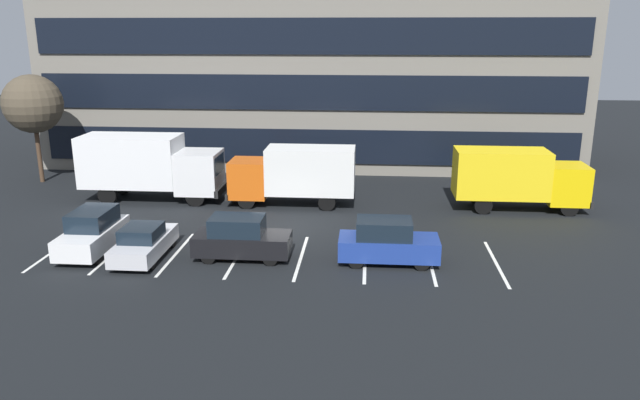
# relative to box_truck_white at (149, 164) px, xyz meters

# --- Properties ---
(ground_plane) EXTENTS (120.00, 120.00, 0.00)m
(ground_plane) POSITION_rel_box_truck_white_xyz_m (8.38, -4.94, -2.12)
(ground_plane) COLOR black
(office_building) EXTENTS (37.58, 12.15, 18.00)m
(office_building) POSITION_rel_box_truck_white_xyz_m (8.38, 13.01, 6.88)
(office_building) COLOR slate
(office_building) RESTS_ON ground_plane
(lot_markings) EXTENTS (19.74, 5.40, 0.01)m
(lot_markings) POSITION_rel_box_truck_white_xyz_m (8.38, -8.61, -2.11)
(lot_markings) COLOR silver
(lot_markings) RESTS_ON ground_plane
(box_truck_white) EXTENTS (8.12, 2.69, 3.76)m
(box_truck_white) POSITION_rel_box_truck_white_xyz_m (0.00, 0.00, 0.00)
(box_truck_white) COLOR white
(box_truck_white) RESTS_ON ground_plane
(box_truck_yellow_all) EXTENTS (7.19, 2.38, 3.33)m
(box_truck_yellow_all) POSITION_rel_box_truck_white_xyz_m (20.75, -0.35, -0.24)
(box_truck_yellow_all) COLOR yellow
(box_truck_yellow_all) RESTS_ON ground_plane
(box_truck_orange) EXTENTS (7.12, 2.36, 3.30)m
(box_truck_orange) POSITION_rel_box_truck_white_xyz_m (8.52, -0.42, -0.26)
(box_truck_orange) COLOR #D85914
(box_truck_orange) RESTS_ON ground_plane
(suv_navy) EXTENTS (4.24, 1.80, 1.92)m
(suv_navy) POSITION_rel_box_truck_white_xyz_m (13.51, -8.88, -1.19)
(suv_navy) COLOR navy
(suv_navy) RESTS_ON ground_plane
(sedan_silver) EXTENTS (1.76, 4.19, 1.50)m
(sedan_silver) POSITION_rel_box_truck_white_xyz_m (2.98, -9.20, -1.41)
(sedan_silver) COLOR silver
(sedan_silver) RESTS_ON ground_plane
(suv_white) EXTENTS (1.80, 4.24, 1.92)m
(suv_white) POSITION_rel_box_truck_white_xyz_m (0.44, -8.64, -1.19)
(suv_white) COLOR white
(suv_white) RESTS_ON ground_plane
(suv_black) EXTENTS (4.16, 1.76, 1.88)m
(suv_black) POSITION_rel_box_truck_white_xyz_m (7.20, -8.89, -1.21)
(suv_black) COLOR black
(suv_black) RESTS_ON ground_plane
(bare_tree) EXTENTS (3.69, 3.69, 6.91)m
(bare_tree) POSITION_rel_box_truck_white_xyz_m (-8.62, 3.60, 2.93)
(bare_tree) COLOR #473323
(bare_tree) RESTS_ON ground_plane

